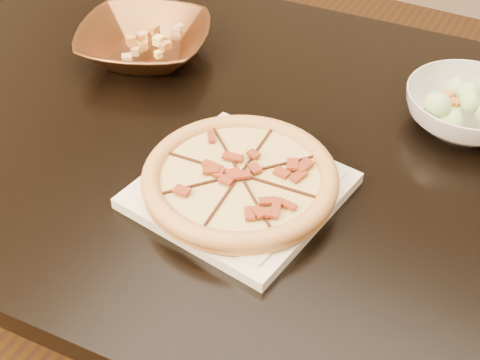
{
  "coord_description": "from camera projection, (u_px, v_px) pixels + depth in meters",
  "views": [
    {
      "loc": [
        0.4,
        -0.9,
        1.44
      ],
      "look_at": [
        0.04,
        -0.24,
        0.78
      ],
      "focal_mm": 50.0,
      "sensor_mm": 36.0,
      "label": 1
    }
  ],
  "objects": [
    {
      "name": "dining_table",
      "position": [
        223.0,
        166.0,
        1.21
      ],
      "size": [
        1.53,
        1.04,
        0.75
      ],
      "color": "black",
      "rests_on": "floor"
    },
    {
      "name": "pizza",
      "position": [
        240.0,
        178.0,
        0.99
      ],
      "size": [
        0.29,
        0.29,
        0.03
      ],
      "color": "#E29C5A",
      "rests_on": "plate"
    },
    {
      "name": "salad",
      "position": [
        474.0,
        84.0,
        1.09
      ],
      "size": [
        0.09,
        0.11,
        0.04
      ],
      "color": "#BCEE8B",
      "rests_on": "salad_bowl"
    },
    {
      "name": "plate",
      "position": [
        240.0,
        190.0,
        1.0
      ],
      "size": [
        0.31,
        0.31,
        0.02
      ],
      "color": "beige",
      "rests_on": "dining_table"
    },
    {
      "name": "mixed_dish",
      "position": [
        141.0,
        21.0,
        1.26
      ],
      "size": [
        0.09,
        0.12,
        0.03
      ],
      "color": "tan",
      "rests_on": "bronze_bowl"
    },
    {
      "name": "floor",
      "position": [
        271.0,
        353.0,
        1.69
      ],
      "size": [
        4.0,
        4.0,
        0.02
      ],
      "primitive_type": "cube",
      "color": "black",
      "rests_on": "ground"
    },
    {
      "name": "bronze_bowl",
      "position": [
        145.0,
        42.0,
        1.29
      ],
      "size": [
        0.32,
        0.32,
        0.06
      ],
      "primitive_type": "imported",
      "rotation": [
        0.0,
        0.0,
        0.35
      ],
      "color": "brown",
      "rests_on": "dining_table"
    },
    {
      "name": "salad_bowl",
      "position": [
        467.0,
        109.0,
        1.12
      ],
      "size": [
        0.25,
        0.25,
        0.07
      ],
      "primitive_type": "imported",
      "rotation": [
        0.0,
        0.0,
        -0.19
      ],
      "color": "silver",
      "rests_on": "dining_table"
    }
  ]
}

